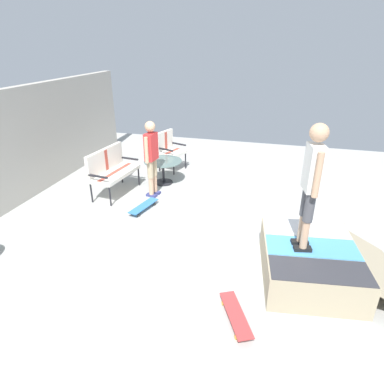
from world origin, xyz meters
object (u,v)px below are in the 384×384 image
(patio_bench, at_px, (110,167))
(patio_chair_near_house, at_px, (169,147))
(person_watching, at_px, (151,154))
(person_skater, at_px, (312,179))
(skateboard_by_bench, at_px, (144,206))
(skateboard_spare, at_px, (236,315))
(skate_ramp, at_px, (312,262))
(patio_table, at_px, (163,167))

(patio_bench, height_order, patio_chair_near_house, same)
(person_watching, relative_size, person_skater, 0.95)
(skateboard_by_bench, relative_size, skateboard_spare, 1.02)
(skate_ramp, bearing_deg, patio_table, 49.54)
(person_watching, relative_size, skateboard_spare, 2.06)
(skate_ramp, distance_m, skateboard_by_bench, 3.45)
(patio_bench, xyz_separation_m, skateboard_by_bench, (-0.61, -1.01, -0.53))
(patio_bench, height_order, person_skater, person_skater)
(patio_chair_near_house, relative_size, person_watching, 0.61)
(patio_bench, height_order, person_watching, person_watching)
(skateboard_by_bench, bearing_deg, skate_ramp, -112.72)
(patio_bench, bearing_deg, patio_chair_near_house, -22.83)
(patio_chair_near_house, distance_m, patio_table, 0.99)
(skate_ramp, xyz_separation_m, skateboard_spare, (-1.12, 0.93, -0.17))
(person_skater, bearing_deg, patio_table, 47.42)
(person_watching, distance_m, skateboard_by_bench, 1.15)
(patio_bench, relative_size, patio_chair_near_house, 1.28)
(skate_ramp, relative_size, patio_table, 2.41)
(skate_ramp, xyz_separation_m, patio_bench, (1.94, 4.19, 0.36))
(patio_chair_near_house, distance_m, skateboard_by_bench, 2.47)
(person_watching, xyz_separation_m, skateboard_spare, (-3.19, -2.32, -0.88))
(person_watching, bearing_deg, skateboard_spare, -144.00)
(skate_ramp, xyz_separation_m, skateboard_by_bench, (1.33, 3.17, -0.17))
(patio_bench, distance_m, person_skater, 4.56)
(patio_bench, distance_m, skateboard_by_bench, 1.30)
(patio_table, distance_m, person_watching, 0.91)
(patio_bench, xyz_separation_m, patio_table, (0.83, -0.93, -0.21))
(skate_ramp, bearing_deg, patio_bench, 65.10)
(patio_table, bearing_deg, skate_ramp, -130.46)
(patio_bench, height_order, skateboard_by_bench, patio_bench)
(person_skater, bearing_deg, person_watching, 55.42)
(patio_chair_near_house, distance_m, skateboard_spare, 5.49)
(person_skater, height_order, skateboard_by_bench, person_skater)
(person_skater, bearing_deg, patio_chair_near_house, 40.70)
(skateboard_spare, bearing_deg, patio_table, 30.81)
(patio_bench, distance_m, patio_table, 1.27)
(patio_table, xyz_separation_m, person_skater, (-2.82, -3.07, 1.15))
(patio_table, relative_size, skateboard_by_bench, 1.09)
(patio_bench, bearing_deg, patio_table, -48.16)
(patio_chair_near_house, relative_size, skateboard_by_bench, 1.24)
(person_skater, xyz_separation_m, skateboard_spare, (-1.08, 0.75, -1.47))
(person_watching, xyz_separation_m, skateboard_by_bench, (-0.74, -0.07, -0.88))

